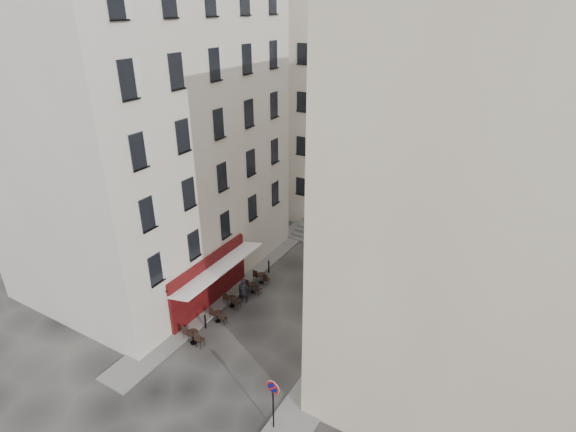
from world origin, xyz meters
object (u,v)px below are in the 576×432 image
Objects in this scene: bistro_table_a at (194,336)px; bistro_table_b at (218,316)px; no_parking_sign at (273,396)px; pedestrian at (244,291)px.

bistro_table_b is at bearing 89.67° from bistro_table_a.
no_parking_sign is 1.63× the size of pedestrian.
pedestrian is at bearing 138.81° from no_parking_sign.
no_parking_sign is 9.83m from pedestrian.
no_parking_sign reaches higher than bistro_table_b.
pedestrian reaches higher than bistro_table_a.
bistro_table_b is at bearing 68.18° from pedestrian.
pedestrian is at bearing 85.05° from bistro_table_b.
no_parking_sign is 2.35× the size of bistro_table_b.
pedestrian is (-6.63, 7.17, -1.14)m from no_parking_sign.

